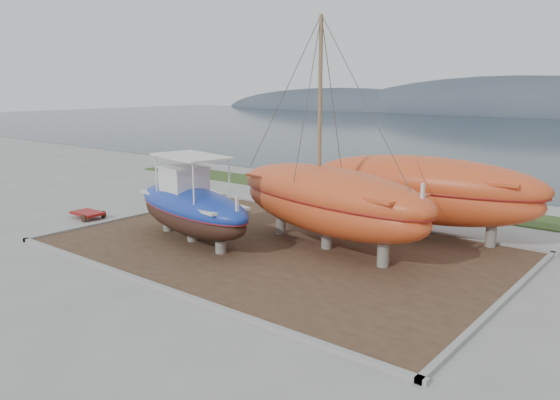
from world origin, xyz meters
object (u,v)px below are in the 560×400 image
Objects in this scene: white_dinghy at (206,204)px; orange_bare_hull at (422,198)px; blue_caique at (191,199)px; red_trailer at (88,215)px; orange_sailboat at (329,136)px.

white_dinghy is 10.68m from orange_bare_hull.
orange_bare_hull is (10.04, 3.48, 1.05)m from white_dinghy.
blue_caique is 10.04m from orange_bare_hull.
orange_sailboat is at bearing 13.16° from red_trailer.
blue_caique is 7.57m from red_trailer.
orange_bare_hull reaches higher than red_trailer.
white_dinghy is 0.43× the size of orange_sailboat.
blue_caique is 0.75× the size of orange_sailboat.
red_trailer is (-7.36, -0.44, -1.74)m from blue_caique.
red_trailer is (-12.46, -3.17, -4.50)m from orange_sailboat.
orange_bare_hull is at bearing 74.99° from orange_sailboat.
orange_sailboat is 13.62m from red_trailer.
red_trailer is (-14.59, -7.40, -1.61)m from orange_bare_hull.
blue_caique is 1.72× the size of white_dinghy.
orange_sailboat is 4.18× the size of red_trailer.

